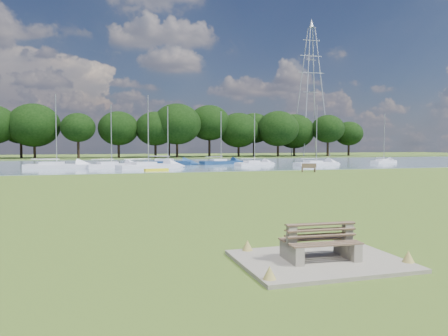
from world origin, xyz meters
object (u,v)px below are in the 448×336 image
object	(u,v)px
sailboat_4	(167,161)
bench_pair	(320,243)
sailboat_0	(316,163)
sailboat_8	(56,165)
riverbank_bench	(309,168)
sailboat_9	(148,165)
sailboat_2	(221,161)
sailboat_3	(384,161)
kayak	(156,170)
sailboat_1	(254,163)
sailboat_6	(111,164)
pylon	(311,72)

from	to	relation	value
sailboat_4	bench_pair	bearing A→B (deg)	-70.93
sailboat_0	sailboat_4	size ratio (longest dim) A/B	1.00
sailboat_0	sailboat_4	bearing A→B (deg)	145.62
bench_pair	sailboat_4	xyz separation A→B (m)	(4.31, 52.25, 0.05)
sailboat_4	sailboat_8	world-z (taller)	sailboat_8
riverbank_bench	sailboat_9	xyz separation A→B (m)	(-16.06, 10.76, 0.05)
sailboat_4	sailboat_8	distance (m)	15.47
sailboat_2	sailboat_3	size ratio (longest dim) A/B	1.01
bench_pair	kayak	world-z (taller)	bench_pair
riverbank_bench	sailboat_0	bearing A→B (deg)	73.20
sailboat_1	sailboat_8	distance (m)	25.88
bench_pair	sailboat_0	bearing A→B (deg)	64.67
sailboat_0	sailboat_2	xyz separation A→B (m)	(-11.55, 7.53, 0.06)
bench_pair	sailboat_9	distance (m)	43.34
sailboat_2	sailboat_8	xyz separation A→B (m)	(-22.32, -4.62, 0.00)
sailboat_1	sailboat_6	bearing A→B (deg)	163.75
bench_pair	sailboat_0	xyz separation A→B (m)	(23.61, 44.12, -0.05)
kayak	sailboat_3	distance (m)	37.64
kayak	sailboat_0	xyz separation A→B (m)	(22.71, 5.50, 0.28)
sailboat_6	sailboat_2	bearing A→B (deg)	-3.15
bench_pair	sailboat_2	world-z (taller)	sailboat_2
sailboat_4	sailboat_6	distance (m)	9.88
sailboat_1	sailboat_8	world-z (taller)	sailboat_8
sailboat_6	sailboat_4	bearing A→B (deg)	14.40
riverbank_bench	sailboat_6	xyz separation A→B (m)	(-20.28, 13.91, 0.02)
riverbank_bench	sailboat_3	xyz separation A→B (m)	(20.82, 15.35, -0.03)
kayak	sailboat_0	bearing A→B (deg)	0.10
riverbank_bench	sailboat_8	bearing A→B (deg)	166.37
sailboat_4	sailboat_8	bearing A→B (deg)	-136.46
pylon	sailboat_9	xyz separation A→B (m)	(-43.04, -40.66, -19.42)
sailboat_2	sailboat_4	size ratio (longest dim) A/B	0.93
bench_pair	sailboat_3	distance (m)	60.78
riverbank_bench	sailboat_0	xyz separation A→B (m)	(7.06, 11.53, -0.03)
riverbank_bench	sailboat_8	xyz separation A→B (m)	(-26.80, 14.44, 0.04)
sailboat_1	sailboat_4	bearing A→B (deg)	137.49
sailboat_1	kayak	bearing A→B (deg)	-168.11
pylon	sailboat_8	xyz separation A→B (m)	(-53.79, -36.98, -19.44)
sailboat_3	sailboat_9	distance (m)	37.16
sailboat_6	kayak	bearing A→B (deg)	-80.76
kayak	sailboat_9	size ratio (longest dim) A/B	0.31
bench_pair	pylon	bearing A→B (deg)	65.43
sailboat_8	sailboat_9	xyz separation A→B (m)	(10.75, -3.68, 0.02)
riverbank_bench	sailboat_3	world-z (taller)	sailboat_3
sailboat_1	sailboat_2	bearing A→B (deg)	110.02
sailboat_8	sailboat_2	bearing A→B (deg)	23.22
sailboat_0	sailboat_6	bearing A→B (deg)	163.49
pylon	sailboat_9	size ratio (longest dim) A/B	3.61
bench_pair	sailboat_3	size ratio (longest dim) A/B	0.25
pylon	sailboat_3	xyz separation A→B (m)	(-6.16, -36.07, -19.50)
sailboat_6	sailboat_8	distance (m)	6.55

